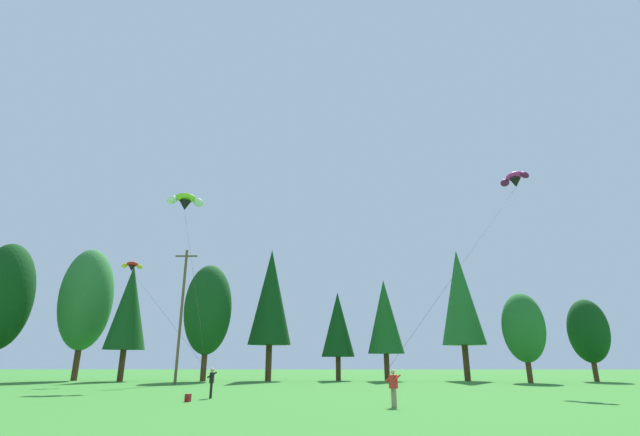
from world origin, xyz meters
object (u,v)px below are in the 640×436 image
(kite_flyer_mid, at_px, (393,385))
(parafoil_kite_high_lime_white, at_px, (185,201))
(utility_pole, at_px, (181,312))
(parafoil_kite_far_red_yellow, at_px, (132,266))
(kite_flyer_near, at_px, (212,380))
(backpack, at_px, (188,398))
(parafoil_kite_mid_magenta, at_px, (515,179))

(kite_flyer_mid, height_order, parafoil_kite_high_lime_white, parafoil_kite_high_lime_white)
(utility_pole, distance_m, kite_flyer_mid, 28.21)
(kite_flyer_mid, bearing_deg, parafoil_kite_far_red_yellow, 136.03)
(utility_pole, xyz_separation_m, parafoil_kite_high_lime_white, (0.16, -2.46, 10.53))
(kite_flyer_near, bearing_deg, parafoil_kite_high_lime_white, 117.45)
(utility_pole, bearing_deg, kite_flyer_mid, -51.21)
(kite_flyer_near, bearing_deg, utility_pole, 114.27)
(kite_flyer_mid, xyz_separation_m, parafoil_kite_far_red_yellow, (-23.01, 22.19, 10.32))
(parafoil_kite_high_lime_white, height_order, backpack, parafoil_kite_high_lime_white)
(parafoil_kite_far_red_yellow, bearing_deg, kite_flyer_near, -52.45)
(parafoil_kite_mid_magenta, xyz_separation_m, parafoil_kite_far_red_yellow, (-36.92, 7.10, -6.41))
(kite_flyer_near, height_order, parafoil_kite_far_red_yellow, parafoil_kite_far_red_yellow)
(parafoil_kite_high_lime_white, height_order, parafoil_kite_mid_magenta, parafoil_kite_mid_magenta)
(parafoil_kite_mid_magenta, distance_m, backpack, 32.50)
(parafoil_kite_high_lime_white, bearing_deg, parafoil_kite_far_red_yellow, 152.03)
(kite_flyer_near, relative_size, kite_flyer_mid, 1.00)
(parafoil_kite_mid_magenta, height_order, backpack, parafoil_kite_mid_magenta)
(kite_flyer_near, height_order, parafoil_kite_mid_magenta, parafoil_kite_mid_magenta)
(kite_flyer_mid, xyz_separation_m, backpack, (-10.60, 2.92, -0.80))
(kite_flyer_near, height_order, parafoil_kite_high_lime_white, parafoil_kite_high_lime_white)
(parafoil_kite_mid_magenta, relative_size, backpack, 42.20)
(kite_flyer_near, relative_size, parafoil_kite_mid_magenta, 0.10)
(utility_pole, relative_size, parafoil_kite_high_lime_white, 0.78)
(kite_flyer_near, xyz_separation_m, parafoil_kite_mid_magenta, (23.85, 9.91, 16.74))
(utility_pole, relative_size, parafoil_kite_mid_magenta, 0.76)
(parafoil_kite_far_red_yellow, bearing_deg, parafoil_kite_mid_magenta, -10.88)
(kite_flyer_near, distance_m, parafoil_kite_mid_magenta, 30.78)
(parafoil_kite_high_lime_white, bearing_deg, backpack, -67.92)
(utility_pole, bearing_deg, parafoil_kite_far_red_yellow, 173.47)
(parafoil_kite_high_lime_white, xyz_separation_m, backpack, (6.56, -16.16, -17.01))
(parafoil_kite_high_lime_white, xyz_separation_m, parafoil_kite_mid_magenta, (31.07, -3.99, 0.52))
(utility_pole, xyz_separation_m, backpack, (6.71, -18.62, -6.48))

